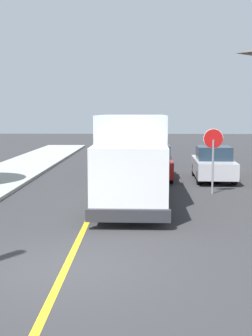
% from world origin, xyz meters
% --- Properties ---
extents(ground_plane, '(120.00, 120.00, 0.00)m').
position_xyz_m(ground_plane, '(0.00, 0.00, 0.00)').
color(ground_plane, '#303033').
extents(centre_line_yellow, '(0.16, 56.00, 0.01)m').
position_xyz_m(centre_line_yellow, '(0.00, 10.00, 0.00)').
color(centre_line_yellow, gold).
rests_on(centre_line_yellow, ground).
extents(box_truck, '(2.48, 7.21, 3.20)m').
position_xyz_m(box_truck, '(1.30, 7.05, 1.77)').
color(box_truck, silver).
rests_on(box_truck, ground).
extents(parked_car_near, '(1.95, 4.46, 1.67)m').
position_xyz_m(parked_car_near, '(2.32, 13.07, 0.79)').
color(parked_car_near, maroon).
rests_on(parked_car_near, ground).
extents(parked_car_mid, '(1.83, 4.41, 1.67)m').
position_xyz_m(parked_car_mid, '(1.90, 18.92, 0.79)').
color(parked_car_mid, black).
rests_on(parked_car_mid, ground).
extents(parked_car_far, '(1.91, 4.45, 1.67)m').
position_xyz_m(parked_car_far, '(2.15, 25.19, 0.79)').
color(parked_car_far, '#B7B7BC').
rests_on(parked_car_far, ground).
extents(parked_car_furthest, '(1.93, 4.45, 1.67)m').
position_xyz_m(parked_car_furthest, '(1.88, 31.30, 0.79)').
color(parked_car_furthest, '#4C564C').
rests_on(parked_car_furthest, ground).
extents(parked_van_across, '(2.00, 4.48, 1.67)m').
position_xyz_m(parked_van_across, '(5.20, 12.67, 0.79)').
color(parked_van_across, '#B7B7BC').
rests_on(parked_van_across, ground).
extents(stop_sign, '(0.80, 0.10, 2.65)m').
position_xyz_m(stop_sign, '(4.57, 9.00, 1.86)').
color(stop_sign, gray).
rests_on(stop_sign, ground).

